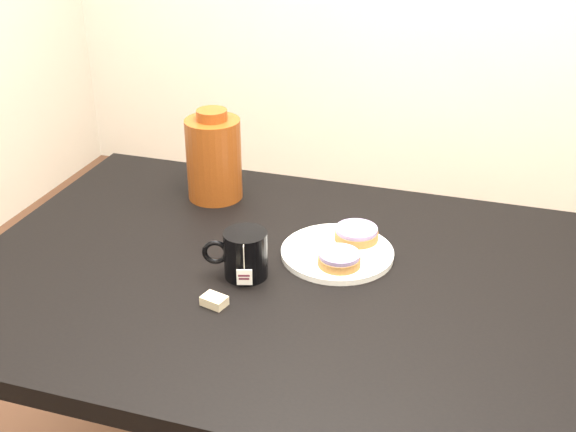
{
  "coord_description": "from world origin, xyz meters",
  "views": [
    {
      "loc": [
        0.31,
        -1.17,
        1.51
      ],
      "look_at": [
        -0.09,
        0.12,
        0.81
      ],
      "focal_mm": 45.0,
      "sensor_mm": 36.0,
      "label": 1
    }
  ],
  "objects_px": {
    "teabag_pouch": "(214,301)",
    "bagel_package": "(214,158)",
    "bagel_back": "(356,234)",
    "mug": "(244,254)",
    "table": "(313,312)",
    "bagel_front": "(339,259)",
    "plate": "(337,252)"
  },
  "relations": [
    {
      "from": "bagel_back",
      "to": "mug",
      "type": "distance_m",
      "value": 0.26
    },
    {
      "from": "plate",
      "to": "bagel_back",
      "type": "relative_size",
      "value": 1.81
    },
    {
      "from": "bagel_back",
      "to": "teabag_pouch",
      "type": "height_order",
      "value": "bagel_back"
    },
    {
      "from": "teabag_pouch",
      "to": "bagel_package",
      "type": "bearing_deg",
      "value": 112.22
    },
    {
      "from": "plate",
      "to": "mug",
      "type": "xyz_separation_m",
      "value": [
        -0.16,
        -0.13,
        0.04
      ]
    },
    {
      "from": "bagel_package",
      "to": "table",
      "type": "bearing_deg",
      "value": -40.81
    },
    {
      "from": "table",
      "to": "plate",
      "type": "height_order",
      "value": "plate"
    },
    {
      "from": "plate",
      "to": "bagel_back",
      "type": "height_order",
      "value": "bagel_back"
    },
    {
      "from": "plate",
      "to": "teabag_pouch",
      "type": "height_order",
      "value": "teabag_pouch"
    },
    {
      "from": "plate",
      "to": "bagel_front",
      "type": "distance_m",
      "value": 0.06
    },
    {
      "from": "teabag_pouch",
      "to": "bagel_package",
      "type": "relative_size",
      "value": 0.21
    },
    {
      "from": "plate",
      "to": "table",
      "type": "bearing_deg",
      "value": -104.41
    },
    {
      "from": "plate",
      "to": "bagel_package",
      "type": "distance_m",
      "value": 0.41
    },
    {
      "from": "table",
      "to": "plate",
      "type": "distance_m",
      "value": 0.13
    },
    {
      "from": "bagel_back",
      "to": "bagel_front",
      "type": "height_order",
      "value": "same"
    },
    {
      "from": "table",
      "to": "bagel_front",
      "type": "distance_m",
      "value": 0.12
    },
    {
      "from": "bagel_front",
      "to": "mug",
      "type": "relative_size",
      "value": 0.88
    },
    {
      "from": "mug",
      "to": "bagel_front",
      "type": "bearing_deg",
      "value": 6.44
    },
    {
      "from": "table",
      "to": "bagel_front",
      "type": "height_order",
      "value": "bagel_front"
    },
    {
      "from": "bagel_front",
      "to": "table",
      "type": "bearing_deg",
      "value": -136.19
    },
    {
      "from": "table",
      "to": "bagel_package",
      "type": "distance_m",
      "value": 0.47
    },
    {
      "from": "bagel_back",
      "to": "mug",
      "type": "height_order",
      "value": "mug"
    },
    {
      "from": "table",
      "to": "plate",
      "type": "relative_size",
      "value": 6.01
    },
    {
      "from": "bagel_back",
      "to": "bagel_package",
      "type": "relative_size",
      "value": 0.59
    },
    {
      "from": "table",
      "to": "bagel_package",
      "type": "height_order",
      "value": "bagel_package"
    },
    {
      "from": "bagel_back",
      "to": "bagel_front",
      "type": "distance_m",
      "value": 0.11
    },
    {
      "from": "mug",
      "to": "bagel_package",
      "type": "relative_size",
      "value": 0.63
    },
    {
      "from": "teabag_pouch",
      "to": "table",
      "type": "bearing_deg",
      "value": 44.9
    },
    {
      "from": "mug",
      "to": "teabag_pouch",
      "type": "height_order",
      "value": "mug"
    },
    {
      "from": "plate",
      "to": "bagel_front",
      "type": "relative_size",
      "value": 1.93
    },
    {
      "from": "bagel_front",
      "to": "mug",
      "type": "bearing_deg",
      "value": -156.61
    },
    {
      "from": "bagel_front",
      "to": "teabag_pouch",
      "type": "xyz_separation_m",
      "value": [
        -0.19,
        -0.19,
        -0.02
      ]
    }
  ]
}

